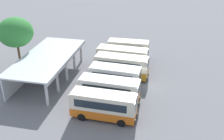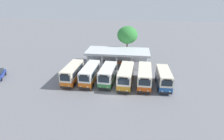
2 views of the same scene
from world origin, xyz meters
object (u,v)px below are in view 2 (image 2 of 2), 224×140
object	(u,v)px
city_bus_second_in_row	(90,73)
city_bus_middle_cream	(108,74)
waiting_chair_second_from_end	(112,63)
city_bus_fourth_amber	(126,76)
city_bus_nearest_orange	(73,73)
waiting_chair_fourth_seat	(118,63)
waiting_chair_far_end_seat	(123,63)
city_bus_far_end_green	(164,78)
waiting_chair_middle_seat	(115,63)
waiting_chair_end_by_column	(110,63)
city_bus_fifth_blue	(144,76)
waiting_chair_fifth_seat	(120,63)

from	to	relation	value
city_bus_second_in_row	city_bus_middle_cream	xyz separation A→B (m)	(3.29, -0.02, 0.01)
waiting_chair_second_from_end	city_bus_second_in_row	bearing A→B (deg)	-107.92
city_bus_second_in_row	city_bus_fourth_amber	distance (m)	6.59
city_bus_nearest_orange	waiting_chair_fourth_seat	xyz separation A→B (m)	(7.50, 9.37, -1.22)
waiting_chair_far_end_seat	city_bus_far_end_green	bearing A→B (deg)	-50.41
city_bus_far_end_green	waiting_chair_middle_seat	xyz separation A→B (m)	(-9.58, 9.41, -1.18)
city_bus_nearest_orange	city_bus_far_end_green	size ratio (longest dim) A/B	1.09
city_bus_fourth_amber	waiting_chair_fourth_seat	world-z (taller)	city_bus_fourth_amber
waiting_chair_end_by_column	waiting_chair_fourth_seat	distance (m)	1.85
city_bus_middle_cream	city_bus_fourth_amber	xyz separation A→B (m)	(3.29, -0.27, 0.05)
city_bus_fourth_amber	waiting_chair_end_by_column	size ratio (longest dim) A/B	8.86
city_bus_fifth_blue	waiting_chair_second_from_end	distance (m)	11.42
waiting_chair_fourth_seat	city_bus_far_end_green	bearing A→B (deg)	-46.50
waiting_chair_fourth_seat	waiting_chair_far_end_seat	distance (m)	1.24
waiting_chair_middle_seat	waiting_chair_fifth_seat	xyz separation A→B (m)	(1.23, 0.02, 0.00)
city_bus_far_end_green	waiting_chair_end_by_column	xyz separation A→B (m)	(-10.81, 9.46, -1.18)
waiting_chair_fifth_seat	waiting_chair_second_from_end	bearing A→B (deg)	-177.98
city_bus_nearest_orange	city_bus_fifth_blue	size ratio (longest dim) A/B	0.93
city_bus_second_in_row	waiting_chair_fourth_seat	xyz separation A→B (m)	(4.21, 9.26, -1.21)
city_bus_nearest_orange	waiting_chair_fourth_seat	size ratio (longest dim) A/B	8.47
city_bus_middle_cream	city_bus_fifth_blue	bearing A→B (deg)	1.72
waiting_chair_middle_seat	waiting_chair_fifth_seat	bearing A→B (deg)	0.97
waiting_chair_fifth_seat	city_bus_second_in_row	bearing A→B (deg)	-117.50
city_bus_nearest_orange	waiting_chair_end_by_column	bearing A→B (deg)	58.98
city_bus_nearest_orange	city_bus_fifth_blue	xyz separation A→B (m)	(13.16, 0.28, -0.02)
city_bus_fourth_amber	city_bus_fifth_blue	world-z (taller)	city_bus_fourth_amber
city_bus_nearest_orange	waiting_chair_fifth_seat	world-z (taller)	city_bus_nearest_orange
city_bus_fourth_amber	waiting_chair_middle_seat	xyz separation A→B (m)	(-2.99, 9.53, -1.27)
city_bus_second_in_row	city_bus_fourth_amber	world-z (taller)	city_bus_fourth_amber
city_bus_fourth_amber	waiting_chair_end_by_column	world-z (taller)	city_bus_fourth_amber
waiting_chair_second_from_end	waiting_chair_middle_seat	world-z (taller)	same
city_bus_nearest_orange	waiting_chair_fifth_seat	bearing A→B (deg)	49.10
waiting_chair_second_from_end	waiting_chair_fifth_seat	xyz separation A→B (m)	(1.85, 0.07, 0.00)
waiting_chair_end_by_column	city_bus_middle_cream	bearing A→B (deg)	-84.27
city_bus_fourth_amber	waiting_chair_end_by_column	distance (m)	10.54
city_bus_fourth_amber	waiting_chair_middle_seat	world-z (taller)	city_bus_fourth_amber
city_bus_nearest_orange	city_bus_far_end_green	distance (m)	16.46
waiting_chair_second_from_end	waiting_chair_fifth_seat	distance (m)	1.85
waiting_chair_middle_seat	city_bus_fifth_blue	bearing A→B (deg)	-55.27
waiting_chair_middle_seat	waiting_chair_fourth_seat	size ratio (longest dim) A/B	1.00
city_bus_second_in_row	waiting_chair_second_from_end	world-z (taller)	city_bus_second_in_row
waiting_chair_end_by_column	city_bus_second_in_row	bearing A→B (deg)	-104.24
city_bus_middle_cream	waiting_chair_end_by_column	world-z (taller)	city_bus_middle_cream
city_bus_fourth_amber	waiting_chair_second_from_end	bearing A→B (deg)	110.84
city_bus_second_in_row	waiting_chair_end_by_column	distance (m)	9.66
waiting_chair_second_from_end	waiting_chair_fourth_seat	world-z (taller)	same
city_bus_nearest_orange	city_bus_fourth_amber	size ratio (longest dim) A/B	0.96
city_bus_second_in_row	waiting_chair_far_end_seat	distance (m)	10.73
city_bus_fifth_blue	waiting_chair_far_end_seat	xyz separation A→B (m)	(-4.43, 8.99, -1.20)
city_bus_nearest_orange	waiting_chair_fourth_seat	distance (m)	12.06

